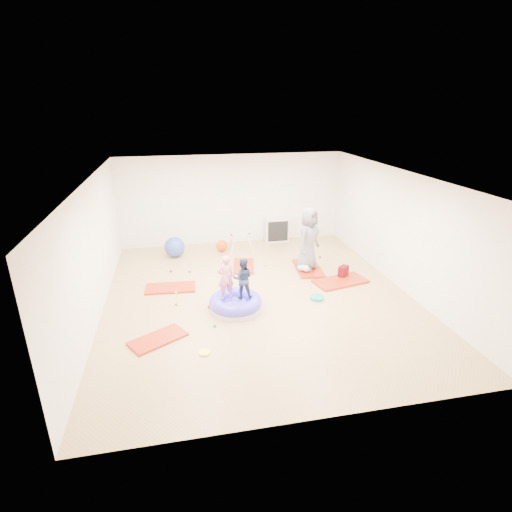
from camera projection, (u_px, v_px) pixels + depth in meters
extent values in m
cube|color=tan|center=(259.00, 296.00, 9.40)|extent=(7.00, 8.00, 0.01)
cube|color=white|center=(259.00, 177.00, 8.39)|extent=(7.00, 8.00, 0.01)
cube|color=silver|center=(232.00, 200.00, 12.55)|extent=(7.00, 0.01, 2.80)
cube|color=silver|center=(322.00, 336.00, 5.24)|extent=(7.00, 0.01, 2.80)
cube|color=silver|center=(93.00, 251.00, 8.24)|extent=(0.01, 8.00, 2.80)
cube|color=silver|center=(401.00, 230.00, 9.55)|extent=(0.01, 8.00, 2.80)
cube|color=#9E3219|center=(158.00, 339.00, 7.66)|extent=(1.19, 1.01, 0.04)
cube|color=#9E3219|center=(171.00, 288.00, 9.76)|extent=(1.23, 0.67, 0.05)
cube|color=#9E3219|center=(244.00, 266.00, 11.08)|extent=(0.73, 1.17, 0.05)
cube|color=#9E3219|center=(340.00, 281.00, 10.11)|extent=(1.46, 0.95, 0.06)
cube|color=#9E3219|center=(308.00, 268.00, 10.91)|extent=(0.77, 1.36, 0.05)
cylinder|color=silver|center=(236.00, 307.00, 8.77)|extent=(1.13, 1.13, 0.13)
torus|color=#493BE3|center=(236.00, 302.00, 8.73)|extent=(1.16, 1.16, 0.31)
ellipsoid|color=#493BE3|center=(236.00, 305.00, 8.76)|extent=(0.62, 0.62, 0.28)
imported|color=pink|center=(225.00, 275.00, 8.46)|extent=(0.41, 0.32, 1.01)
imported|color=#202A4A|center=(243.00, 276.00, 8.52)|extent=(0.50, 0.43, 0.91)
imported|color=slate|center=(308.00, 239.00, 10.54)|extent=(0.96, 0.95, 1.68)
ellipsoid|color=#AFDBED|center=(304.00, 267.00, 10.65)|extent=(0.36, 0.23, 0.21)
sphere|color=beige|center=(306.00, 269.00, 10.48)|extent=(0.17, 0.17, 0.17)
sphere|color=#2E42A9|center=(190.00, 271.00, 10.69)|extent=(0.07, 0.07, 0.07)
sphere|color=#2E42A9|center=(320.00, 257.00, 11.68)|extent=(0.07, 0.07, 0.07)
sphere|color=green|center=(176.00, 304.00, 8.95)|extent=(0.07, 0.07, 0.07)
sphere|color=yellow|center=(236.00, 278.00, 10.31)|extent=(0.07, 0.07, 0.07)
sphere|color=yellow|center=(176.00, 293.00, 9.49)|extent=(0.07, 0.07, 0.07)
sphere|color=yellow|center=(266.00, 265.00, 11.12)|extent=(0.07, 0.07, 0.07)
sphere|color=red|center=(209.00, 307.00, 8.85)|extent=(0.07, 0.07, 0.07)
sphere|color=green|center=(215.00, 325.00, 8.10)|extent=(0.07, 0.07, 0.07)
sphere|color=red|center=(171.00, 271.00, 10.71)|extent=(0.07, 0.07, 0.07)
sphere|color=green|center=(237.00, 272.00, 10.65)|extent=(0.07, 0.07, 0.07)
sphere|color=#2E42A9|center=(175.00, 247.00, 11.70)|extent=(0.60, 0.60, 0.60)
sphere|color=#FF4500|center=(222.00, 246.00, 12.17)|extent=(0.36, 0.36, 0.36)
cylinder|color=silver|center=(233.00, 245.00, 11.86)|extent=(0.21, 0.22, 0.56)
cylinder|color=silver|center=(231.00, 240.00, 12.30)|extent=(0.21, 0.22, 0.56)
cylinder|color=silver|center=(250.00, 244.00, 11.96)|extent=(0.21, 0.22, 0.56)
cylinder|color=silver|center=(247.00, 239.00, 12.40)|extent=(0.21, 0.22, 0.56)
cylinder|color=silver|center=(240.00, 234.00, 12.04)|extent=(0.54, 0.03, 0.03)
sphere|color=red|center=(231.00, 235.00, 11.99)|extent=(0.07, 0.07, 0.07)
sphere|color=#2E42A9|center=(249.00, 234.00, 12.09)|extent=(0.07, 0.07, 0.07)
cube|color=silver|center=(277.00, 230.00, 13.00)|extent=(0.77, 0.37, 0.77)
cube|color=black|center=(278.00, 231.00, 12.83)|extent=(0.66, 0.02, 0.66)
cube|color=silver|center=(277.00, 230.00, 12.95)|extent=(0.02, 0.26, 0.67)
cube|color=silver|center=(277.00, 230.00, 12.95)|extent=(0.67, 0.26, 0.02)
cylinder|color=teal|center=(317.00, 298.00, 9.24)|extent=(0.32, 0.32, 0.07)
cube|color=maroon|center=(343.00, 272.00, 10.33)|extent=(0.33, 0.31, 0.32)
cylinder|color=yellow|center=(204.00, 353.00, 7.25)|extent=(0.22, 0.22, 0.03)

